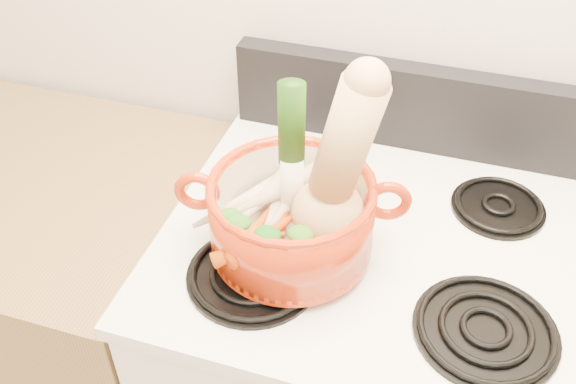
% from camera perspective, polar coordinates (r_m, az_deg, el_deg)
% --- Properties ---
extents(cooktop, '(0.78, 0.67, 0.03)m').
position_cam_1_polar(cooktop, '(1.17, 8.40, -4.53)').
color(cooktop, silver).
rests_on(cooktop, stove_body).
extents(control_backsplash, '(0.76, 0.05, 0.18)m').
position_cam_1_polar(control_backsplash, '(1.34, 11.32, 7.37)').
color(control_backsplash, black).
rests_on(control_backsplash, cooktop).
extents(burner_front_left, '(0.22, 0.22, 0.02)m').
position_cam_1_polar(burner_front_left, '(1.08, -3.13, -7.24)').
color(burner_front_left, black).
rests_on(burner_front_left, cooktop).
extents(burner_front_right, '(0.22, 0.22, 0.02)m').
position_cam_1_polar(burner_front_right, '(1.05, 17.18, -11.57)').
color(burner_front_right, black).
rests_on(burner_front_right, cooktop).
extents(burner_back_left, '(0.17, 0.17, 0.02)m').
position_cam_1_polar(burner_back_left, '(1.29, 1.44, 2.19)').
color(burner_back_left, black).
rests_on(burner_back_left, cooktop).
extents(burner_back_right, '(0.17, 0.17, 0.02)m').
position_cam_1_polar(burner_back_right, '(1.26, 18.19, -1.14)').
color(burner_back_right, black).
rests_on(burner_back_right, cooktop).
extents(dutch_oven, '(0.33, 0.33, 0.14)m').
position_cam_1_polar(dutch_oven, '(1.06, 0.33, -2.23)').
color(dutch_oven, '#A5270A').
rests_on(dutch_oven, burner_front_left).
extents(pot_handle_left, '(0.08, 0.03, 0.08)m').
position_cam_1_polar(pot_handle_left, '(1.05, -8.08, 0.09)').
color(pot_handle_left, '#A5270A').
rests_on(pot_handle_left, dutch_oven).
extents(pot_handle_right, '(0.08, 0.03, 0.08)m').
position_cam_1_polar(pot_handle_right, '(1.04, 8.89, -0.78)').
color(pot_handle_right, '#A5270A').
rests_on(pot_handle_right, dutch_oven).
extents(squash, '(0.20, 0.14, 0.33)m').
position_cam_1_polar(squash, '(0.99, 4.16, 2.45)').
color(squash, tan).
rests_on(squash, dutch_oven).
extents(leek, '(0.06, 0.06, 0.28)m').
position_cam_1_polar(leek, '(1.04, 0.37, 3.67)').
color(leek, white).
rests_on(leek, dutch_oven).
extents(ginger, '(0.10, 0.08, 0.05)m').
position_cam_1_polar(ginger, '(1.15, 1.86, 0.41)').
color(ginger, '#DAC486').
rests_on(ginger, dutch_oven).
extents(parsnip_0, '(0.05, 0.20, 0.06)m').
position_cam_1_polar(parsnip_0, '(1.09, -1.38, -2.10)').
color(parsnip_0, beige).
rests_on(parsnip_0, dutch_oven).
extents(parsnip_1, '(0.17, 0.19, 0.06)m').
position_cam_1_polar(parsnip_1, '(1.12, -3.76, -0.57)').
color(parsnip_1, '#F0E2C3').
rests_on(parsnip_1, dutch_oven).
extents(parsnip_2, '(0.07, 0.17, 0.05)m').
position_cam_1_polar(parsnip_2, '(1.10, -0.18, -1.17)').
color(parsnip_2, beige).
rests_on(parsnip_2, dutch_oven).
extents(parsnip_3, '(0.09, 0.17, 0.05)m').
position_cam_1_polar(parsnip_3, '(1.10, -2.57, -0.77)').
color(parsnip_3, beige).
rests_on(parsnip_3, dutch_oven).
extents(parsnip_4, '(0.18, 0.19, 0.06)m').
position_cam_1_polar(parsnip_4, '(1.10, -0.87, 0.19)').
color(parsnip_4, beige).
rests_on(parsnip_4, dutch_oven).
extents(carrot_0, '(0.05, 0.17, 0.05)m').
position_cam_1_polar(carrot_0, '(1.04, -1.01, -4.73)').
color(carrot_0, '#BE3D09').
rests_on(carrot_0, dutch_oven).
extents(carrot_1, '(0.05, 0.14, 0.04)m').
position_cam_1_polar(carrot_1, '(1.07, -3.12, -3.70)').
color(carrot_1, '#D0470A').
rests_on(carrot_1, dutch_oven).
extents(carrot_2, '(0.05, 0.17, 0.05)m').
position_cam_1_polar(carrot_2, '(1.05, 2.01, -3.54)').
color(carrot_2, '#DB600A').
rests_on(carrot_2, dutch_oven).
extents(carrot_3, '(0.11, 0.11, 0.04)m').
position_cam_1_polar(carrot_3, '(1.02, -3.44, -4.99)').
color(carrot_3, orange).
rests_on(carrot_3, dutch_oven).
extents(carrot_4, '(0.10, 0.15, 0.04)m').
position_cam_1_polar(carrot_4, '(1.03, -1.99, -4.06)').
color(carrot_4, red).
rests_on(carrot_4, dutch_oven).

